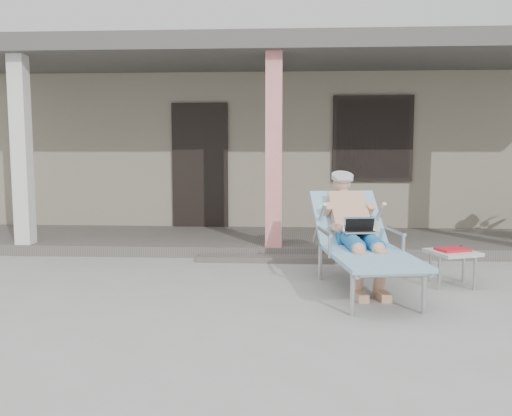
{
  "coord_description": "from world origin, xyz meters",
  "views": [
    {
      "loc": [
        0.19,
        -5.2,
        1.49
      ],
      "look_at": [
        -0.15,
        0.6,
        0.85
      ],
      "focal_mm": 38.0,
      "sensor_mm": 36.0,
      "label": 1
    }
  ],
  "objects": [
    {
      "name": "lounger",
      "position": [
        0.95,
        0.58,
        0.81
      ],
      "size": [
        1.05,
        2.09,
        1.32
      ],
      "rotation": [
        0.0,
        0.0,
        0.15
      ],
      "color": "#B7B7BC",
      "rests_on": "ground"
    },
    {
      "name": "porch_deck",
      "position": [
        0.0,
        3.0,
        0.07
      ],
      "size": [
        10.0,
        2.0,
        0.15
      ],
      "primitive_type": "cube",
      "color": "#605B56",
      "rests_on": "ground"
    },
    {
      "name": "ground",
      "position": [
        0.0,
        0.0,
        0.0
      ],
      "size": [
        60.0,
        60.0,
        0.0
      ],
      "primitive_type": "plane",
      "color": "#9E9E99",
      "rests_on": "ground"
    },
    {
      "name": "porch_step",
      "position": [
        0.0,
        1.85,
        0.04
      ],
      "size": [
        2.0,
        0.3,
        0.07
      ],
      "primitive_type": "cube",
      "color": "#605B56",
      "rests_on": "ground"
    },
    {
      "name": "side_table",
      "position": [
        1.98,
        0.7,
        0.35
      ],
      "size": [
        0.59,
        0.59,
        0.41
      ],
      "rotation": [
        0.0,
        0.0,
        0.37
      ],
      "color": "beige",
      "rests_on": "ground"
    },
    {
      "name": "porch_overhang",
      "position": [
        0.0,
        2.95,
        2.79
      ],
      "size": [
        10.0,
        2.3,
        2.85
      ],
      "color": "silver",
      "rests_on": "porch_deck"
    },
    {
      "name": "house",
      "position": [
        0.0,
        6.5,
        1.67
      ],
      "size": [
        10.4,
        5.4,
        3.3
      ],
      "color": "gray",
      "rests_on": "ground"
    }
  ]
}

